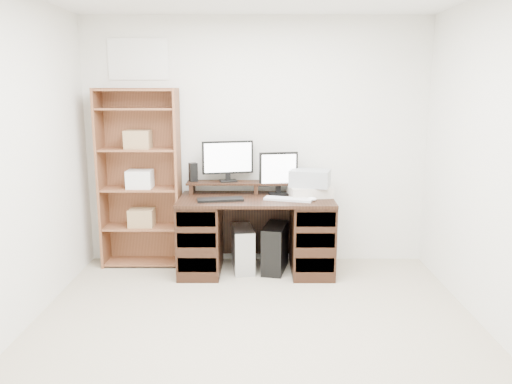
{
  "coord_description": "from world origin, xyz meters",
  "views": [
    {
      "loc": [
        0.02,
        -3.11,
        1.78
      ],
      "look_at": [
        0.0,
        1.43,
        0.85
      ],
      "focal_mm": 35.0,
      "sensor_mm": 36.0,
      "label": 1
    }
  ],
  "objects_px": {
    "desk": "(256,233)",
    "tower_black": "(275,248)",
    "monitor_wide": "(228,159)",
    "bookshelf": "(140,177)",
    "tower_silver": "(243,249)",
    "monitor_small": "(278,172)",
    "printer": "(310,191)"
  },
  "relations": [
    {
      "from": "monitor_wide",
      "to": "monitor_small",
      "type": "xyz_separation_m",
      "value": [
        0.51,
        -0.07,
        -0.12
      ]
    },
    {
      "from": "printer",
      "to": "bookshelf",
      "type": "relative_size",
      "value": 0.22
    },
    {
      "from": "monitor_wide",
      "to": "tower_black",
      "type": "distance_m",
      "value": 1.01
    },
    {
      "from": "desk",
      "to": "tower_black",
      "type": "distance_m",
      "value": 0.25
    },
    {
      "from": "monitor_wide",
      "to": "tower_black",
      "type": "xyz_separation_m",
      "value": [
        0.48,
        -0.21,
        -0.87
      ]
    },
    {
      "from": "monitor_wide",
      "to": "monitor_small",
      "type": "bearing_deg",
      "value": -21.71
    },
    {
      "from": "bookshelf",
      "to": "desk",
      "type": "bearing_deg",
      "value": -10.29
    },
    {
      "from": "desk",
      "to": "printer",
      "type": "height_order",
      "value": "printer"
    },
    {
      "from": "monitor_small",
      "to": "tower_black",
      "type": "height_order",
      "value": "monitor_small"
    },
    {
      "from": "printer",
      "to": "bookshelf",
      "type": "distance_m",
      "value": 1.71
    },
    {
      "from": "monitor_small",
      "to": "bookshelf",
      "type": "xyz_separation_m",
      "value": [
        -1.4,
        0.06,
        -0.06
      ]
    },
    {
      "from": "tower_black",
      "to": "desk",
      "type": "bearing_deg",
      "value": -162.19
    },
    {
      "from": "desk",
      "to": "tower_black",
      "type": "height_order",
      "value": "desk"
    },
    {
      "from": "tower_silver",
      "to": "monitor_small",
      "type": "bearing_deg",
      "value": 11.96
    },
    {
      "from": "bookshelf",
      "to": "monitor_small",
      "type": "bearing_deg",
      "value": -2.33
    },
    {
      "from": "printer",
      "to": "tower_silver",
      "type": "height_order",
      "value": "printer"
    },
    {
      "from": "monitor_wide",
      "to": "desk",
      "type": "bearing_deg",
      "value": -52.21
    },
    {
      "from": "monitor_small",
      "to": "printer",
      "type": "height_order",
      "value": "monitor_small"
    },
    {
      "from": "desk",
      "to": "monitor_wide",
      "type": "distance_m",
      "value": 0.8
    },
    {
      "from": "tower_black",
      "to": "bookshelf",
      "type": "bearing_deg",
      "value": -176.06
    },
    {
      "from": "desk",
      "to": "printer",
      "type": "xyz_separation_m",
      "value": [
        0.53,
        0.07,
        0.41
      ]
    },
    {
      "from": "printer",
      "to": "bookshelf",
      "type": "xyz_separation_m",
      "value": [
        -1.7,
        0.14,
        0.12
      ]
    },
    {
      "from": "printer",
      "to": "monitor_wide",
      "type": "bearing_deg",
      "value": 160.42
    },
    {
      "from": "desk",
      "to": "bookshelf",
      "type": "bearing_deg",
      "value": 169.71
    },
    {
      "from": "monitor_small",
      "to": "bookshelf",
      "type": "bearing_deg",
      "value": 166.35
    },
    {
      "from": "tower_silver",
      "to": "tower_black",
      "type": "xyz_separation_m",
      "value": [
        0.32,
        -0.01,
        0.01
      ]
    },
    {
      "from": "monitor_small",
      "to": "tower_silver",
      "type": "height_order",
      "value": "monitor_small"
    },
    {
      "from": "tower_silver",
      "to": "bookshelf",
      "type": "xyz_separation_m",
      "value": [
        -1.04,
        0.18,
        0.7
      ]
    },
    {
      "from": "printer",
      "to": "bookshelf",
      "type": "height_order",
      "value": "bookshelf"
    },
    {
      "from": "monitor_wide",
      "to": "bookshelf",
      "type": "height_order",
      "value": "bookshelf"
    },
    {
      "from": "tower_silver",
      "to": "printer",
      "type": "bearing_deg",
      "value": -4.13
    },
    {
      "from": "bookshelf",
      "to": "printer",
      "type": "bearing_deg",
      "value": -4.78
    }
  ]
}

